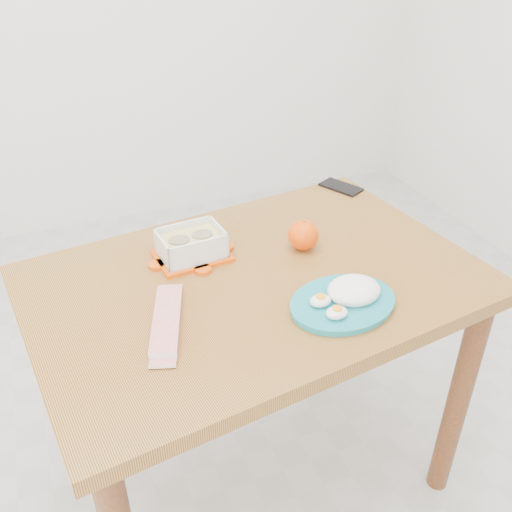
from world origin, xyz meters
name	(u,v)px	position (x,y,z in m)	size (l,w,h in m)	color
ground	(214,465)	(0.00, 0.00, 0.00)	(3.50, 3.50, 0.00)	#B7B7B2
dining_table	(256,315)	(0.11, -0.08, 0.63)	(1.15, 0.85, 0.75)	#A7782F
food_container	(191,245)	(-0.01, 0.06, 0.79)	(0.19, 0.15, 0.08)	#E34C06
orange_fruit	(303,235)	(0.27, 0.00, 0.79)	(0.08, 0.08, 0.08)	#E95204
rice_plate	(346,297)	(0.26, -0.26, 0.77)	(0.28, 0.28, 0.07)	teal
candy_bar	(167,321)	(-0.13, -0.18, 0.76)	(0.23, 0.06, 0.02)	#C2090A
smartphone	(341,187)	(0.54, 0.27, 0.75)	(0.06, 0.13, 0.01)	black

